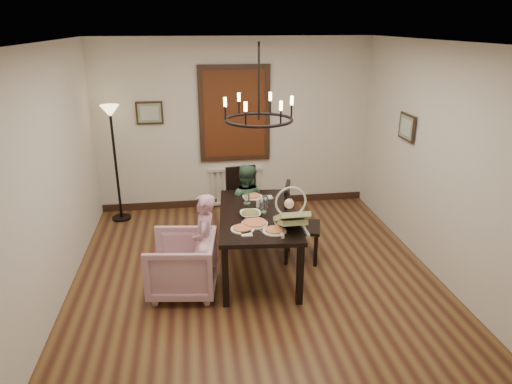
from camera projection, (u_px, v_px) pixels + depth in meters
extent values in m
cube|color=brown|center=(256.00, 279.00, 5.67)|extent=(4.50, 5.00, 0.01)
cube|color=white|center=(256.00, 42.00, 4.69)|extent=(4.50, 5.00, 0.01)
cube|color=beige|center=(235.00, 125.00, 7.50)|extent=(4.50, 0.01, 2.80)
cube|color=beige|center=(49.00, 181.00, 4.88)|extent=(0.01, 5.00, 2.80)
cube|color=beige|center=(441.00, 164.00, 5.48)|extent=(0.01, 5.00, 2.80)
cube|color=black|center=(259.00, 215.00, 5.62)|extent=(1.09, 1.76, 0.05)
cube|color=black|center=(225.00, 277.00, 5.01)|extent=(0.07, 0.07, 0.74)
cube|color=black|center=(226.00, 219.00, 6.47)|extent=(0.07, 0.07, 0.74)
cube|color=black|center=(300.00, 275.00, 5.05)|extent=(0.07, 0.07, 0.74)
cube|color=black|center=(284.00, 218.00, 6.51)|extent=(0.07, 0.07, 0.74)
imported|color=#CE9DAF|center=(182.00, 264.00, 5.30)|extent=(0.87, 0.85, 0.71)
imported|color=#C58B9F|center=(205.00, 250.00, 5.33)|extent=(0.28, 0.39, 0.98)
imported|color=#375C43|center=(245.00, 211.00, 6.45)|extent=(0.55, 0.47, 0.97)
imported|color=white|center=(250.00, 214.00, 5.49)|extent=(0.30, 0.30, 0.07)
cylinder|color=tan|center=(255.00, 223.00, 5.29)|extent=(0.31, 0.31, 0.04)
cylinder|color=silver|center=(263.00, 209.00, 5.56)|extent=(0.07, 0.07, 0.15)
cube|color=#5D2612|center=(235.00, 114.00, 7.39)|extent=(1.00, 0.03, 1.40)
cube|color=black|center=(150.00, 113.00, 7.20)|extent=(0.42, 0.03, 0.36)
cube|color=black|center=(407.00, 127.00, 6.22)|extent=(0.03, 0.42, 0.36)
torus|color=black|center=(259.00, 120.00, 5.20)|extent=(0.80, 0.80, 0.04)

